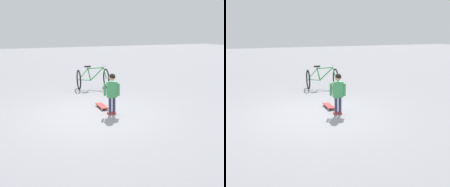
# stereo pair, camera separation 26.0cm
# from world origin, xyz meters

# --- Properties ---
(ground_plane) EXTENTS (50.00, 50.00, 0.00)m
(ground_plane) POSITION_xyz_m (0.00, 0.00, 0.00)
(ground_plane) COLOR gray
(child_person) EXTENTS (0.21, 0.38, 1.06)m
(child_person) POSITION_xyz_m (-0.13, -0.52, 0.66)
(child_person) COLOR #2D3351
(child_person) RESTS_ON ground
(skateboard) EXTENTS (0.59, 0.20, 0.07)m
(skateboard) POSITION_xyz_m (0.51, -0.48, 0.06)
(skateboard) COLOR #B22D2D
(skateboard) RESTS_ON ground
(bicycle_mid) EXTENTS (0.79, 1.12, 0.85)m
(bicycle_mid) POSITION_xyz_m (2.97, -1.03, 0.38)
(bicycle_mid) COLOR black
(bicycle_mid) RESTS_ON ground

